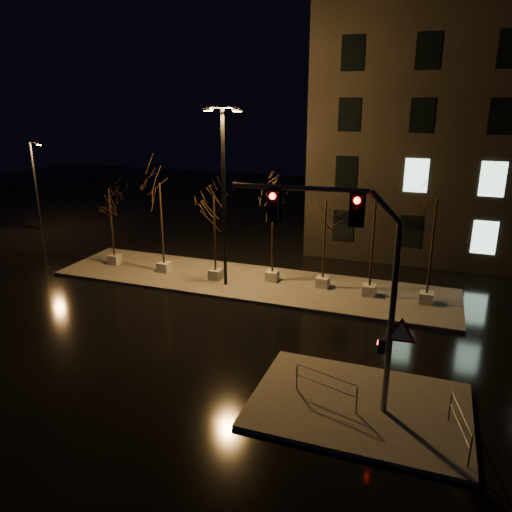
% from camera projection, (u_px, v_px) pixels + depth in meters
% --- Properties ---
extents(ground, '(90.00, 90.00, 0.00)m').
position_uv_depth(ground, '(201.00, 329.00, 22.02)').
color(ground, black).
rests_on(ground, ground).
extents(median, '(22.00, 5.00, 0.15)m').
position_uv_depth(median, '(249.00, 282.00, 27.37)').
color(median, '#4E4A45').
rests_on(median, ground).
extents(sidewalk_corner, '(7.00, 5.00, 0.15)m').
position_uv_depth(sidewalk_corner, '(359.00, 405.00, 16.42)').
color(sidewalk_corner, '#4E4A45').
rests_on(sidewalk_corner, ground).
extents(tree_0, '(1.80, 1.80, 4.68)m').
position_uv_depth(tree_0, '(110.00, 206.00, 29.09)').
color(tree_0, '#A7A49C').
rests_on(tree_0, median).
extents(tree_1, '(1.80, 1.80, 5.27)m').
position_uv_depth(tree_1, '(160.00, 203.00, 27.61)').
color(tree_1, '#A7A49C').
rests_on(tree_1, median).
extents(tree_2, '(1.80, 1.80, 4.79)m').
position_uv_depth(tree_2, '(214.00, 215.00, 26.50)').
color(tree_2, '#A7A49C').
rests_on(tree_2, median).
extents(tree_3, '(1.80, 1.80, 5.58)m').
position_uv_depth(tree_3, '(273.00, 205.00, 26.09)').
color(tree_3, '#A7A49C').
rests_on(tree_3, median).
extents(tree_4, '(1.80, 1.80, 4.73)m').
position_uv_depth(tree_4, '(325.00, 221.00, 25.38)').
color(tree_4, '#A7A49C').
rests_on(tree_4, median).
extents(tree_5, '(1.80, 1.80, 4.97)m').
position_uv_depth(tree_5, '(374.00, 223.00, 24.22)').
color(tree_5, '#A7A49C').
rests_on(tree_5, median).
extents(tree_6, '(1.80, 1.80, 5.32)m').
position_uv_depth(tree_6, '(435.00, 223.00, 23.18)').
color(tree_6, '#A7A49C').
rests_on(tree_6, median).
extents(traffic_signal_mast, '(5.84, 0.56, 7.13)m').
position_uv_depth(traffic_signal_mast, '(356.00, 270.00, 14.91)').
color(traffic_signal_mast, slate).
rests_on(traffic_signal_mast, sidewalk_corner).
extents(streetlight_main, '(2.27, 0.88, 9.19)m').
position_uv_depth(streetlight_main, '(224.00, 186.00, 25.26)').
color(streetlight_main, black).
rests_on(streetlight_main, median).
extents(streetlight_far, '(1.30, 0.45, 6.67)m').
position_uv_depth(streetlight_far, '(36.00, 183.00, 37.31)').
color(streetlight_far, black).
rests_on(streetlight_far, ground).
extents(guard_rail_a, '(2.20, 0.74, 0.99)m').
position_uv_depth(guard_rail_a, '(326.00, 383.00, 16.37)').
color(guard_rail_a, slate).
rests_on(guard_rail_a, sidewalk_corner).
extents(guard_rail_b, '(0.54, 2.10, 1.02)m').
position_uv_depth(guard_rail_b, '(460.00, 423.00, 14.37)').
color(guard_rail_b, slate).
rests_on(guard_rail_b, sidewalk_corner).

